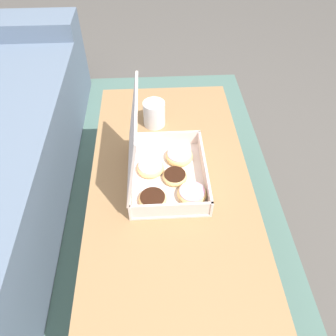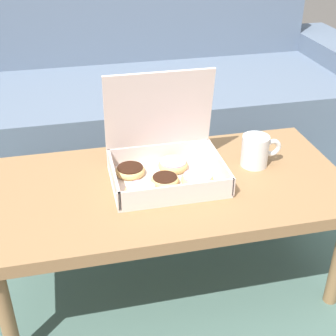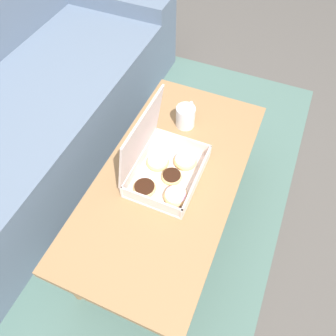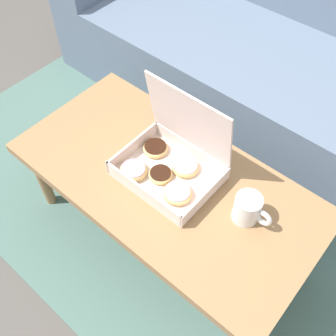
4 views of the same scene
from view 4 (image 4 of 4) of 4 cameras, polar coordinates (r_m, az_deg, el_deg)
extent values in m
plane|color=#514C47|center=(1.81, 2.43, -6.53)|extent=(12.00, 12.00, 0.00)
cube|color=#4C6B60|center=(1.95, 8.01, -0.66)|extent=(2.63, 1.95, 0.01)
cube|color=slate|center=(2.05, 15.16, 9.59)|extent=(2.03, 0.69, 0.43)
cube|color=slate|center=(2.27, 22.29, 18.75)|extent=(2.03, 0.20, 0.83)
cube|color=slate|center=(2.63, -6.38, 22.80)|extent=(0.24, 0.89, 0.53)
cube|color=#997047|center=(1.43, -0.33, -1.84)|extent=(1.14, 0.57, 0.04)
cylinder|color=#997047|center=(1.77, -17.78, -1.39)|extent=(0.04, 0.04, 0.37)
cylinder|color=#997047|center=(1.93, -7.44, 6.78)|extent=(0.04, 0.04, 0.37)
cylinder|color=#997047|center=(1.61, 19.39, -10.69)|extent=(0.04, 0.04, 0.37)
cube|color=silver|center=(1.41, 0.00, -1.14)|extent=(0.35, 0.27, 0.01)
cube|color=silver|center=(1.33, -3.62, -3.66)|extent=(0.35, 0.01, 0.06)
cube|color=silver|center=(1.45, 3.32, 2.75)|extent=(0.35, 0.01, 0.06)
cube|color=silver|center=(1.46, -5.04, 3.12)|extent=(0.01, 0.27, 0.06)
cube|color=silver|center=(1.33, 5.55, -4.10)|extent=(0.01, 0.27, 0.06)
cube|color=silver|center=(1.32, 3.17, 6.84)|extent=(0.35, 0.05, 0.26)
torus|color=#E5BC75|center=(1.47, -1.84, 2.87)|extent=(0.09, 0.09, 0.03)
cylinder|color=black|center=(1.46, -1.84, 3.07)|extent=(0.08, 0.08, 0.01)
torus|color=#E5BC75|center=(1.41, 2.57, 0.15)|extent=(0.10, 0.10, 0.03)
cylinder|color=pink|center=(1.41, 2.58, 0.36)|extent=(0.09, 0.09, 0.01)
torus|color=#E5BC75|center=(1.35, 1.38, -3.68)|extent=(0.10, 0.10, 0.03)
cylinder|color=pink|center=(1.34, 1.39, -3.46)|extent=(0.09, 0.09, 0.01)
torus|color=#E5BC75|center=(1.39, -1.09, -0.98)|extent=(0.09, 0.09, 0.03)
cylinder|color=black|center=(1.39, -1.10, -0.79)|extent=(0.08, 0.08, 0.01)
torus|color=#E5BC75|center=(1.41, -5.03, -0.41)|extent=(0.10, 0.10, 0.03)
cylinder|color=pink|center=(1.40, -5.06, -0.17)|extent=(0.09, 0.09, 0.01)
cylinder|color=white|center=(1.30, 11.38, -5.75)|extent=(0.09, 0.09, 0.11)
torus|color=white|center=(1.29, 13.64, -7.06)|extent=(0.06, 0.02, 0.06)
camera|label=1|loc=(1.50, -28.12, 38.25)|focal=35.00mm
camera|label=2|loc=(1.07, -71.35, -7.48)|focal=50.00mm
camera|label=3|loc=(1.32, -49.21, 40.69)|focal=35.00mm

